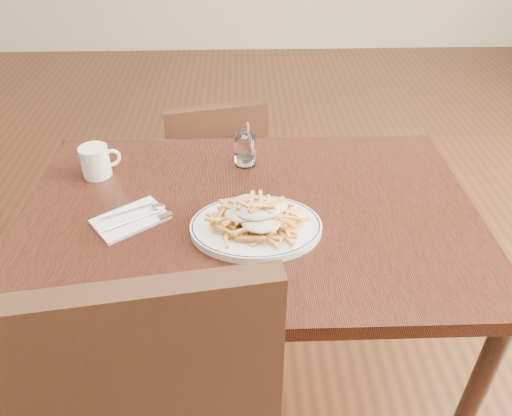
{
  "coord_description": "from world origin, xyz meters",
  "views": [
    {
      "loc": [
        -0.02,
        -1.06,
        1.53
      ],
      "look_at": [
        0.01,
        -0.08,
        0.82
      ],
      "focal_mm": 35.0,
      "sensor_mm": 36.0,
      "label": 1
    }
  ],
  "objects_px": {
    "chair_far": "(216,177)",
    "loaded_fries": "(256,212)",
    "water_glass": "(245,151)",
    "coffee_mug": "(96,161)",
    "fries_plate": "(256,227)",
    "table": "(250,234)"
  },
  "relations": [
    {
      "from": "fries_plate",
      "to": "loaded_fries",
      "type": "distance_m",
      "value": 0.05
    },
    {
      "from": "loaded_fries",
      "to": "water_glass",
      "type": "distance_m",
      "value": 0.32
    },
    {
      "from": "loaded_fries",
      "to": "coffee_mug",
      "type": "bearing_deg",
      "value": 148.53
    },
    {
      "from": "table",
      "to": "fries_plate",
      "type": "height_order",
      "value": "fries_plate"
    },
    {
      "from": "coffee_mug",
      "to": "chair_far",
      "type": "bearing_deg",
      "value": 54.36
    },
    {
      "from": "chair_far",
      "to": "water_glass",
      "type": "relative_size",
      "value": 5.69
    },
    {
      "from": "chair_far",
      "to": "fries_plate",
      "type": "distance_m",
      "value": 0.79
    },
    {
      "from": "loaded_fries",
      "to": "chair_far",
      "type": "bearing_deg",
      "value": 100.8
    },
    {
      "from": "loaded_fries",
      "to": "coffee_mug",
      "type": "height_order",
      "value": "coffee_mug"
    },
    {
      "from": "fries_plate",
      "to": "loaded_fries",
      "type": "relative_size",
      "value": 1.68
    },
    {
      "from": "table",
      "to": "chair_far",
      "type": "xyz_separation_m",
      "value": [
        -0.12,
        0.63,
        -0.22
      ]
    },
    {
      "from": "water_glass",
      "to": "coffee_mug",
      "type": "relative_size",
      "value": 1.27
    },
    {
      "from": "chair_far",
      "to": "loaded_fries",
      "type": "xyz_separation_m",
      "value": [
        0.14,
        -0.71,
        0.35
      ]
    },
    {
      "from": "loaded_fries",
      "to": "water_glass",
      "type": "relative_size",
      "value": 1.56
    },
    {
      "from": "fries_plate",
      "to": "coffee_mug",
      "type": "height_order",
      "value": "coffee_mug"
    },
    {
      "from": "table",
      "to": "water_glass",
      "type": "bearing_deg",
      "value": 91.84
    },
    {
      "from": "fries_plate",
      "to": "table",
      "type": "bearing_deg",
      "value": 99.57
    },
    {
      "from": "loaded_fries",
      "to": "fries_plate",
      "type": "bearing_deg",
      "value": 0.0
    },
    {
      "from": "table",
      "to": "coffee_mug",
      "type": "relative_size",
      "value": 10.87
    },
    {
      "from": "chair_far",
      "to": "fries_plate",
      "type": "relative_size",
      "value": 2.17
    },
    {
      "from": "table",
      "to": "water_glass",
      "type": "distance_m",
      "value": 0.27
    },
    {
      "from": "loaded_fries",
      "to": "coffee_mug",
      "type": "xyz_separation_m",
      "value": [
        -0.45,
        0.28,
        -0.01
      ]
    }
  ]
}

